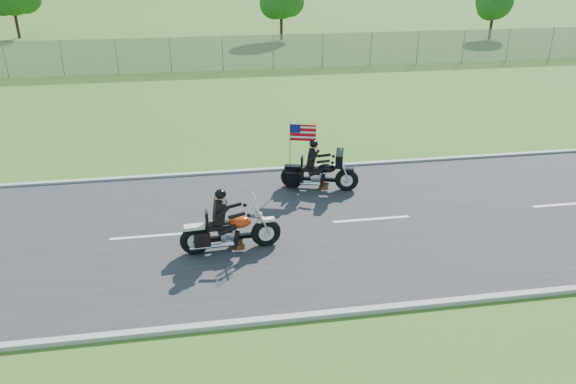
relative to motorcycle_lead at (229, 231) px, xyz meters
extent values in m
plane|color=#3A551A|center=(0.02, 1.00, -0.54)|extent=(420.00, 420.00, 0.00)
cube|color=#28282B|center=(0.02, 1.00, -0.52)|extent=(120.00, 8.00, 0.04)
cube|color=#9E9B93|center=(0.02, 5.05, -0.49)|extent=(120.00, 0.18, 0.12)
cube|color=#9E9B93|center=(0.02, -3.05, -0.49)|extent=(120.00, 0.18, 0.12)
cube|color=gray|center=(-4.98, 21.00, 0.46)|extent=(60.00, 0.03, 2.00)
cylinder|color=#382316|center=(6.02, 31.00, 0.72)|extent=(0.22, 0.22, 2.52)
sphere|color=#194813|center=(6.66, 31.48, 2.25)|extent=(2.40, 2.40, 2.40)
sphere|color=#194813|center=(5.46, 30.60, 2.16)|extent=(2.24, 2.24, 2.24)
cylinder|color=#382316|center=(-13.98, 35.00, 0.86)|extent=(0.22, 0.22, 2.80)
cylinder|color=#382316|center=(22.02, 29.00, 0.58)|extent=(0.22, 0.22, 2.24)
sphere|color=#194813|center=(22.02, 29.00, 2.26)|extent=(2.80, 2.80, 2.80)
sphere|color=#194813|center=(22.58, 29.42, 1.94)|extent=(2.10, 2.10, 2.10)
sphere|color=#194813|center=(21.53, 28.65, 1.86)|extent=(1.96, 1.96, 1.96)
torus|color=black|center=(0.93, 0.06, -0.15)|extent=(0.79, 0.24, 0.78)
torus|color=black|center=(-0.85, -0.06, -0.15)|extent=(0.79, 0.24, 0.78)
ellipsoid|color=red|center=(0.27, 0.02, 0.23)|extent=(0.61, 0.37, 0.29)
cube|color=black|center=(-0.27, -0.02, 0.19)|extent=(0.60, 0.35, 0.13)
cube|color=black|center=(-0.22, -0.01, 0.60)|extent=(0.28, 0.44, 0.58)
sphere|color=black|center=(-0.17, -0.01, 1.05)|extent=(0.30, 0.30, 0.28)
cube|color=silver|center=(0.69, 0.05, 0.73)|extent=(0.07, 0.48, 0.42)
torus|color=black|center=(3.83, 3.06, -0.16)|extent=(0.76, 0.38, 0.74)
torus|color=black|center=(2.20, 3.54, -0.16)|extent=(0.76, 0.38, 0.74)
ellipsoid|color=black|center=(3.23, 3.24, 0.19)|extent=(0.63, 0.46, 0.28)
cube|color=black|center=(2.73, 3.38, 0.15)|extent=(0.61, 0.44, 0.12)
cube|color=black|center=(2.78, 3.37, 0.54)|extent=(0.34, 0.45, 0.55)
sphere|color=black|center=(2.82, 3.36, 0.97)|extent=(0.33, 0.33, 0.27)
cube|color=black|center=(3.59, 3.13, 0.54)|extent=(0.44, 0.83, 0.40)
cube|color=#B70C11|center=(2.55, 3.65, 1.24)|extent=(0.77, 0.25, 0.52)
camera|label=1|loc=(-0.52, -12.39, 6.72)|focal=35.00mm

